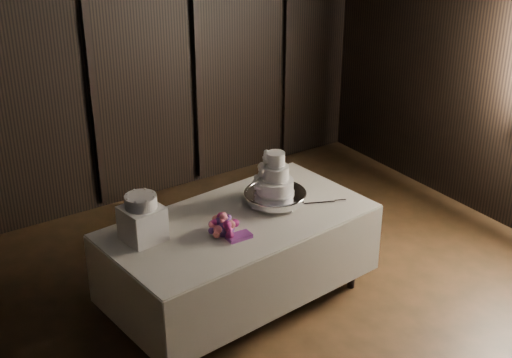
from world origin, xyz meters
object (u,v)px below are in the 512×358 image
object	(u,v)px
box_pedestal	(143,223)
display_table	(240,259)
cake_stand	(275,198)
bouquet	(224,226)
small_cake	(141,201)
wedding_cake	(274,178)

from	to	relation	value
box_pedestal	display_table	bearing A→B (deg)	-10.54
cake_stand	bouquet	bearing A→B (deg)	-162.42
cake_stand	small_cake	bearing A→B (deg)	176.60
wedding_cake	small_cake	size ratio (longest dim) A/B	1.50
bouquet	small_cake	size ratio (longest dim) A/B	1.73
display_table	bouquet	bearing A→B (deg)	-155.84
small_cake	wedding_cake	bearing A→B (deg)	-4.23
wedding_cake	bouquet	size ratio (longest dim) A/B	0.87
display_table	bouquet	world-z (taller)	bouquet
cake_stand	wedding_cake	world-z (taller)	wedding_cake
wedding_cake	box_pedestal	xyz separation A→B (m)	(-1.06, 0.08, -0.10)
display_table	small_cake	bearing A→B (deg)	163.94
wedding_cake	bouquet	distance (m)	0.59
cake_stand	bouquet	distance (m)	0.60
display_table	box_pedestal	distance (m)	0.86
display_table	wedding_cake	size ratio (longest dim) A/B	6.26
cake_stand	box_pedestal	world-z (taller)	box_pedestal
box_pedestal	small_cake	distance (m)	0.17
cake_stand	wedding_cake	size ratio (longest dim) A/B	1.45
display_table	wedding_cake	bearing A→B (deg)	3.25
wedding_cake	box_pedestal	size ratio (longest dim) A/B	1.28
display_table	small_cake	xyz separation A→B (m)	(-0.71, 0.13, 0.64)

